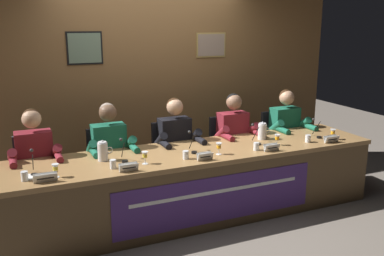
% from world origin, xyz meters
% --- Properties ---
extents(ground_plane, '(12.00, 12.00, 0.00)m').
position_xyz_m(ground_plane, '(0.00, 0.00, 0.00)').
color(ground_plane, '#70665B').
extents(wall_back_panelled, '(5.35, 0.14, 2.60)m').
position_xyz_m(wall_back_panelled, '(-0.00, 1.34, 1.30)').
color(wall_back_panelled, brown).
rests_on(wall_back_panelled, ground_plane).
extents(conference_table, '(4.15, 0.89, 0.74)m').
position_xyz_m(conference_table, '(0.00, -0.12, 0.52)').
color(conference_table, olive).
rests_on(conference_table, ground_plane).
extents(chair_far_left, '(0.44, 0.45, 0.90)m').
position_xyz_m(chair_far_left, '(-1.54, 0.63, 0.43)').
color(chair_far_left, black).
rests_on(chair_far_left, ground_plane).
extents(panelist_far_left, '(0.51, 0.48, 1.22)m').
position_xyz_m(panelist_far_left, '(-1.54, 0.43, 0.71)').
color(panelist_far_left, black).
rests_on(panelist_far_left, ground_plane).
extents(nameplate_far_left, '(0.20, 0.06, 0.08)m').
position_xyz_m(nameplate_far_left, '(-1.51, -0.33, 0.78)').
color(nameplate_far_left, white).
rests_on(nameplate_far_left, conference_table).
extents(juice_glass_far_left, '(0.06, 0.06, 0.12)m').
position_xyz_m(juice_glass_far_left, '(-1.41, -0.25, 0.82)').
color(juice_glass_far_left, white).
rests_on(juice_glass_far_left, conference_table).
extents(water_cup_far_left, '(0.06, 0.06, 0.08)m').
position_xyz_m(water_cup_far_left, '(-1.67, -0.23, 0.77)').
color(water_cup_far_left, silver).
rests_on(water_cup_far_left, conference_table).
extents(microphone_far_left, '(0.06, 0.17, 0.22)m').
position_xyz_m(microphone_far_left, '(-1.59, -0.09, 0.81)').
color(microphone_far_left, black).
rests_on(microphone_far_left, conference_table).
extents(chair_left, '(0.44, 0.45, 0.90)m').
position_xyz_m(chair_left, '(-0.77, 0.63, 0.43)').
color(chair_left, black).
rests_on(chair_left, ground_plane).
extents(panelist_left, '(0.51, 0.48, 1.22)m').
position_xyz_m(panelist_left, '(-0.77, 0.43, 0.71)').
color(panelist_left, black).
rests_on(panelist_left, ground_plane).
extents(nameplate_left, '(0.18, 0.06, 0.08)m').
position_xyz_m(nameplate_left, '(-0.79, -0.35, 0.78)').
color(nameplate_left, white).
rests_on(nameplate_left, conference_table).
extents(juice_glass_left, '(0.06, 0.06, 0.12)m').
position_xyz_m(juice_glass_left, '(-0.59, -0.21, 0.82)').
color(juice_glass_left, white).
rests_on(juice_glass_left, conference_table).
extents(water_cup_left, '(0.06, 0.06, 0.08)m').
position_xyz_m(water_cup_left, '(-0.90, -0.22, 0.77)').
color(water_cup_left, silver).
rests_on(water_cup_left, conference_table).
extents(microphone_left, '(0.06, 0.17, 0.22)m').
position_xyz_m(microphone_left, '(-0.75, -0.05, 0.81)').
color(microphone_left, black).
rests_on(microphone_left, conference_table).
extents(chair_center, '(0.44, 0.45, 0.90)m').
position_xyz_m(chair_center, '(0.00, 0.63, 0.43)').
color(chair_center, black).
rests_on(chair_center, ground_plane).
extents(panelist_center, '(0.51, 0.48, 1.22)m').
position_xyz_m(panelist_center, '(0.00, 0.43, 0.71)').
color(panelist_center, black).
rests_on(panelist_center, ground_plane).
extents(nameplate_center, '(0.16, 0.06, 0.08)m').
position_xyz_m(nameplate_center, '(-0.01, -0.34, 0.78)').
color(nameplate_center, white).
rests_on(nameplate_center, conference_table).
extents(juice_glass_center, '(0.06, 0.06, 0.12)m').
position_xyz_m(juice_glass_center, '(0.20, -0.22, 0.82)').
color(juice_glass_center, white).
rests_on(juice_glass_center, conference_table).
extents(water_cup_center, '(0.06, 0.06, 0.08)m').
position_xyz_m(water_cup_center, '(-0.17, -0.23, 0.77)').
color(water_cup_center, silver).
rests_on(water_cup_center, conference_table).
extents(microphone_center, '(0.06, 0.17, 0.22)m').
position_xyz_m(microphone_center, '(-0.01, -0.05, 0.81)').
color(microphone_center, black).
rests_on(microphone_center, conference_table).
extents(chair_right, '(0.44, 0.45, 0.90)m').
position_xyz_m(chair_right, '(0.77, 0.63, 0.43)').
color(chair_right, black).
rests_on(chair_right, ground_plane).
extents(panelist_right, '(0.51, 0.48, 1.22)m').
position_xyz_m(panelist_right, '(0.77, 0.43, 0.71)').
color(panelist_right, black).
rests_on(panelist_right, ground_plane).
extents(nameplate_right, '(0.17, 0.06, 0.08)m').
position_xyz_m(nameplate_right, '(0.77, -0.34, 0.78)').
color(nameplate_right, white).
rests_on(nameplate_right, conference_table).
extents(juice_glass_right, '(0.06, 0.06, 0.12)m').
position_xyz_m(juice_glass_right, '(0.95, -0.18, 0.82)').
color(juice_glass_right, white).
rests_on(juice_glass_right, conference_table).
extents(water_cup_right, '(0.06, 0.06, 0.08)m').
position_xyz_m(water_cup_right, '(0.63, -0.25, 0.77)').
color(water_cup_right, silver).
rests_on(water_cup_right, conference_table).
extents(microphone_right, '(0.06, 0.17, 0.22)m').
position_xyz_m(microphone_right, '(0.77, -0.04, 0.81)').
color(microphone_right, black).
rests_on(microphone_right, conference_table).
extents(chair_far_right, '(0.44, 0.45, 0.90)m').
position_xyz_m(chair_far_right, '(1.54, 0.63, 0.43)').
color(chair_far_right, black).
rests_on(chair_far_right, ground_plane).
extents(panelist_far_right, '(0.51, 0.48, 1.22)m').
position_xyz_m(panelist_far_right, '(1.54, 0.43, 0.71)').
color(panelist_far_right, black).
rests_on(panelist_far_right, ground_plane).
extents(nameplate_far_right, '(0.18, 0.06, 0.08)m').
position_xyz_m(nameplate_far_right, '(1.58, -0.34, 0.78)').
color(nameplate_far_right, white).
rests_on(nameplate_far_right, conference_table).
extents(juice_glass_far_right, '(0.06, 0.06, 0.12)m').
position_xyz_m(juice_glass_far_right, '(1.67, -0.24, 0.82)').
color(juice_glass_far_right, white).
rests_on(juice_glass_far_right, conference_table).
extents(water_cup_far_right, '(0.06, 0.06, 0.08)m').
position_xyz_m(water_cup_far_right, '(1.34, -0.22, 0.77)').
color(water_cup_far_right, silver).
rests_on(water_cup_far_right, conference_table).
extents(microphone_far_right, '(0.06, 0.17, 0.22)m').
position_xyz_m(microphone_far_right, '(1.58, -0.09, 0.81)').
color(microphone_far_right, black).
rests_on(microphone_far_right, conference_table).
extents(water_pitcher_left_side, '(0.15, 0.10, 0.21)m').
position_xyz_m(water_pitcher_left_side, '(-0.93, 0.05, 0.83)').
color(water_pitcher_left_side, silver).
rests_on(water_pitcher_left_side, conference_table).
extents(water_pitcher_right_side, '(0.15, 0.10, 0.21)m').
position_xyz_m(water_pitcher_right_side, '(0.94, 0.10, 0.83)').
color(water_pitcher_right_side, silver).
rests_on(water_pitcher_right_side, conference_table).
extents(document_stack_far_left, '(0.24, 0.20, 0.01)m').
position_xyz_m(document_stack_far_left, '(-1.58, -0.18, 0.74)').
color(document_stack_far_left, white).
rests_on(document_stack_far_left, conference_table).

